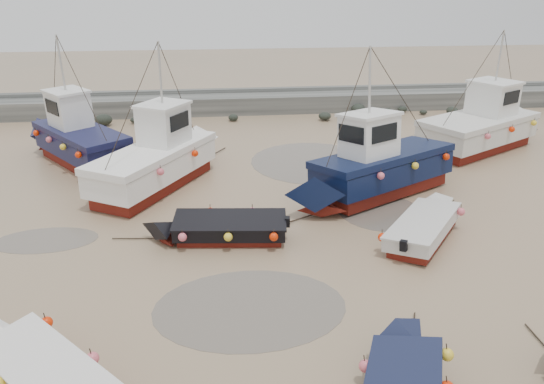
{
  "coord_description": "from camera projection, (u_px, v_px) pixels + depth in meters",
  "views": [
    {
      "loc": [
        -2.47,
        -14.68,
        8.54
      ],
      "look_at": [
        -0.33,
        3.16,
        1.4
      ],
      "focal_mm": 35.0,
      "sensor_mm": 36.0,
      "label": 1
    }
  ],
  "objects": [
    {
      "name": "ground",
      "position": [
        294.0,
        268.0,
        16.98
      ],
      "size": [
        120.0,
        120.0,
        0.0
      ],
      "primitive_type": "plane",
      "color": "#97785B",
      "rests_on": "ground"
    },
    {
      "name": "seawall",
      "position": [
        245.0,
        103.0,
        37.04
      ],
      "size": [
        60.0,
        4.92,
        1.5
      ],
      "color": "slate",
      "rests_on": "ground"
    },
    {
      "name": "puddle_a",
      "position": [
        250.0,
        307.0,
        14.94
      ],
      "size": [
        5.47,
        5.47,
        0.01
      ],
      "primitive_type": "cylinder",
      "color": "#61584D",
      "rests_on": "ground"
    },
    {
      "name": "puddle_b",
      "position": [
        381.0,
        211.0,
        21.18
      ],
      "size": [
        3.45,
        3.45,
        0.01
      ],
      "primitive_type": "cylinder",
      "color": "#61584D",
      "rests_on": "ground"
    },
    {
      "name": "puddle_c",
      "position": [
        46.0,
        240.0,
        18.82
      ],
      "size": [
        3.64,
        3.64,
        0.01
      ],
      "primitive_type": "cylinder",
      "color": "#61584D",
      "rests_on": "ground"
    },
    {
      "name": "puddle_d",
      "position": [
        313.0,
        162.0,
        27.04
      ],
      "size": [
        6.31,
        6.31,
        0.01
      ],
      "primitive_type": "cylinder",
      "color": "#61584D",
      "rests_on": "ground"
    },
    {
      "name": "dinghy_0",
      "position": [
        42.0,
        366.0,
        11.87
      ],
      "size": [
        4.73,
        5.09,
        1.43
      ],
      "rotation": [
        0.0,
        0.0,
        0.74
      ],
      "color": "maroon",
      "rests_on": "ground"
    },
    {
      "name": "dinghy_3",
      "position": [
        428.0,
        223.0,
        18.87
      ],
      "size": [
        4.62,
        5.49,
        1.43
      ],
      "rotation": [
        0.0,
        0.0,
        -0.67
      ],
      "color": "maroon",
      "rests_on": "ground"
    },
    {
      "name": "dinghy_4",
      "position": [
        220.0,
        226.0,
        18.68
      ],
      "size": [
        6.3,
        2.31,
        1.43
      ],
      "rotation": [
        0.0,
        0.0,
        1.46
      ],
      "color": "maroon",
      "rests_on": "ground"
    },
    {
      "name": "cabin_boat_0",
      "position": [
        76.0,
        136.0,
        26.5
      ],
      "size": [
        6.52,
        8.36,
        6.22
      ],
      "rotation": [
        0.0,
        0.0,
        0.63
      ],
      "color": "maroon",
      "rests_on": "ground"
    },
    {
      "name": "cabin_boat_1",
      "position": [
        162.0,
        156.0,
        23.57
      ],
      "size": [
        6.08,
        9.25,
        6.22
      ],
      "rotation": [
        0.0,
        0.0,
        -0.53
      ],
      "color": "maroon",
      "rests_on": "ground"
    },
    {
      "name": "cabin_boat_2",
      "position": [
        375.0,
        167.0,
        22.1
      ],
      "size": [
        8.98,
        5.85,
        6.22
      ],
      "rotation": [
        0.0,
        0.0,
        2.08
      ],
      "color": "maroon",
      "rests_on": "ground"
    },
    {
      "name": "cabin_boat_3",
      "position": [
        485.0,
        124.0,
        28.85
      ],
      "size": [
        9.61,
        6.78,
        6.22
      ],
      "rotation": [
        0.0,
        0.0,
        -1.04
      ],
      "color": "maroon",
      "rests_on": "ground"
    },
    {
      "name": "person",
      "position": [
        113.0,
        205.0,
        21.78
      ],
      "size": [
        0.78,
        0.74,
        1.79
      ],
      "primitive_type": "imported",
      "rotation": [
        0.0,
        0.0,
        3.81
      ],
      "color": "#1B1B36",
      "rests_on": "ground"
    }
  ]
}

